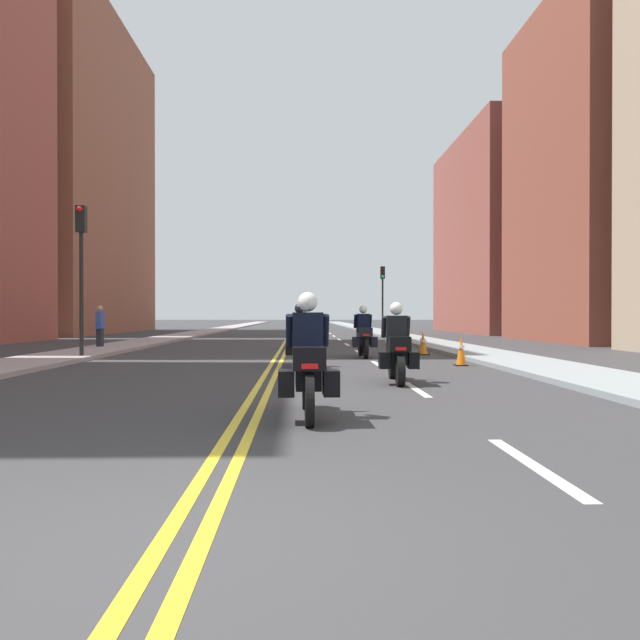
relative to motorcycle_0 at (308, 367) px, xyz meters
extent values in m
plane|color=#363538|center=(-0.79, 43.28, -0.68)|extent=(264.00, 264.00, 0.00)
cube|color=#9F9093|center=(-7.55, 43.28, -0.62)|extent=(2.31, 144.00, 0.12)
cube|color=gray|center=(5.96, 43.28, -0.62)|extent=(2.31, 144.00, 0.12)
cube|color=yellow|center=(-0.91, 43.28, -0.67)|extent=(0.12, 132.00, 0.01)
cube|color=yellow|center=(-0.67, 43.28, -0.67)|extent=(0.12, 132.00, 0.01)
cube|color=silver|center=(2.00, -2.72, -0.67)|extent=(0.14, 2.40, 0.01)
cube|color=silver|center=(2.00, 3.28, -0.67)|extent=(0.14, 2.40, 0.01)
cube|color=silver|center=(2.00, 9.28, -0.67)|extent=(0.14, 2.40, 0.01)
cube|color=silver|center=(2.00, 15.28, -0.67)|extent=(0.14, 2.40, 0.01)
cube|color=silver|center=(2.00, 21.28, -0.67)|extent=(0.14, 2.40, 0.01)
cube|color=silver|center=(2.00, 27.28, -0.67)|extent=(0.14, 2.40, 0.01)
cube|color=silver|center=(2.00, 33.28, -0.67)|extent=(0.14, 2.40, 0.01)
cube|color=silver|center=(2.00, 39.28, -0.67)|extent=(0.14, 2.40, 0.01)
cube|color=silver|center=(2.00, 45.28, -0.67)|extent=(0.14, 2.40, 0.01)
cube|color=silver|center=(2.00, 51.28, -0.67)|extent=(0.14, 2.40, 0.01)
cube|color=brown|center=(15.20, 24.71, 7.95)|extent=(6.22, 12.03, 17.26)
cube|color=brown|center=(-17.66, 41.51, 11.13)|extent=(7.95, 21.70, 23.61)
cube|color=#2D3847|center=(-21.65, 41.51, 5.22)|extent=(0.04, 18.23, 0.90)
cube|color=#2D3847|center=(-21.65, 41.51, 9.55)|extent=(0.04, 18.23, 0.90)
cube|color=#2D3847|center=(-21.65, 41.51, 13.88)|extent=(0.04, 18.23, 0.90)
cube|color=#2D3847|center=(-21.65, 41.51, 18.21)|extent=(0.04, 18.23, 0.90)
cube|color=#984D42|center=(16.70, 42.26, 6.93)|extent=(9.22, 17.98, 15.21)
cube|color=#2D3847|center=(21.33, 42.26, 3.12)|extent=(0.04, 15.10, 0.90)
cube|color=#2D3847|center=(21.33, 42.26, 5.91)|extent=(0.04, 15.10, 0.90)
cube|color=#2D3847|center=(21.33, 42.26, 8.70)|extent=(0.04, 15.10, 0.90)
cube|color=#2D3847|center=(21.33, 42.26, 11.49)|extent=(0.04, 15.10, 0.90)
cylinder|color=black|center=(-0.02, 0.90, -0.35)|extent=(0.12, 0.65, 0.65)
cylinder|color=black|center=(0.01, -0.65, -0.35)|extent=(0.12, 0.65, 0.65)
cube|color=silver|center=(-0.02, 0.90, -0.01)|extent=(0.15, 0.32, 0.04)
cube|color=black|center=(0.00, 0.13, -0.07)|extent=(0.34, 1.18, 0.40)
cube|color=black|center=(0.01, -0.57, 0.15)|extent=(0.41, 0.37, 0.28)
cube|color=red|center=(0.01, -0.76, 0.07)|extent=(0.20, 0.03, 0.06)
cube|color=black|center=(-0.27, -0.35, -0.17)|extent=(0.21, 0.44, 0.32)
cube|color=black|center=(0.29, -0.33, -0.17)|extent=(0.21, 0.44, 0.32)
cube|color=#B2C1CC|center=(-0.01, 0.62, 0.31)|extent=(0.36, 0.13, 0.36)
cube|color=black|center=(0.00, 0.08, 0.42)|extent=(0.40, 0.27, 0.58)
cylinder|color=black|center=(-0.24, 0.22, 0.47)|extent=(0.11, 0.28, 0.45)
cylinder|color=black|center=(0.24, 0.23, 0.47)|extent=(0.11, 0.28, 0.45)
sphere|color=white|center=(0.00, 0.11, 0.85)|extent=(0.26, 0.26, 0.26)
cylinder|color=black|center=(1.85, 5.30, -0.38)|extent=(0.17, 0.61, 0.60)
cylinder|color=black|center=(1.78, 3.74, -0.38)|extent=(0.17, 0.61, 0.60)
cube|color=silver|center=(1.85, 5.30, -0.05)|extent=(0.15, 0.33, 0.04)
cube|color=black|center=(1.82, 4.52, -0.10)|extent=(0.37, 1.19, 0.40)
cube|color=black|center=(1.79, 3.82, 0.12)|extent=(0.42, 0.38, 0.28)
cube|color=red|center=(1.78, 3.63, 0.04)|extent=(0.20, 0.04, 0.06)
cube|color=black|center=(1.52, 4.07, -0.20)|extent=(0.22, 0.45, 0.32)
cube|color=black|center=(2.08, 4.04, -0.20)|extent=(0.22, 0.45, 0.32)
cube|color=#B2C1CC|center=(1.84, 5.02, 0.28)|extent=(0.37, 0.14, 0.36)
cube|color=black|center=(1.82, 4.47, 0.39)|extent=(0.41, 0.28, 0.56)
cylinder|color=black|center=(1.58, 4.63, 0.44)|extent=(0.11, 0.29, 0.45)
cylinder|color=black|center=(2.06, 4.61, 0.44)|extent=(0.11, 0.29, 0.45)
sphere|color=white|center=(1.82, 4.50, 0.81)|extent=(0.26, 0.26, 0.26)
cylinder|color=black|center=(-0.18, 9.32, -0.36)|extent=(0.18, 0.64, 0.63)
cylinder|color=black|center=(-0.10, 7.86, -0.36)|extent=(0.18, 0.64, 0.63)
cube|color=silver|center=(-0.18, 9.32, -0.03)|extent=(0.16, 0.33, 0.04)
cube|color=black|center=(-0.14, 8.59, -0.08)|extent=(0.38, 1.13, 0.40)
cube|color=black|center=(-0.10, 7.93, 0.14)|extent=(0.42, 0.38, 0.28)
cube|color=red|center=(-0.09, 7.74, 0.06)|extent=(0.20, 0.04, 0.06)
cube|color=black|center=(-0.39, 8.13, -0.18)|extent=(0.23, 0.45, 0.32)
cube|color=black|center=(0.17, 8.17, -0.18)|extent=(0.23, 0.45, 0.32)
cube|color=#B2C1CC|center=(-0.16, 9.06, 0.30)|extent=(0.37, 0.14, 0.36)
cube|color=black|center=(-0.13, 8.54, 0.41)|extent=(0.41, 0.28, 0.59)
cylinder|color=black|center=(-0.38, 8.68, 0.46)|extent=(0.12, 0.29, 0.45)
cylinder|color=black|center=(0.10, 8.70, 0.46)|extent=(0.12, 0.29, 0.45)
sphere|color=black|center=(-0.14, 8.57, 0.85)|extent=(0.26, 0.26, 0.26)
cylinder|color=black|center=(1.88, 13.04, -0.35)|extent=(0.12, 0.65, 0.65)
cylinder|color=black|center=(1.91, 11.58, -0.35)|extent=(0.12, 0.65, 0.65)
cube|color=silver|center=(1.88, 13.04, -0.01)|extent=(0.15, 0.32, 0.04)
cube|color=black|center=(1.89, 12.31, -0.07)|extent=(0.34, 1.12, 0.40)
cube|color=black|center=(1.91, 11.65, 0.15)|extent=(0.41, 0.37, 0.28)
cube|color=red|center=(1.91, 11.46, 0.07)|extent=(0.20, 0.03, 0.06)
cube|color=black|center=(1.62, 11.86, -0.17)|extent=(0.21, 0.44, 0.32)
cube|color=black|center=(2.18, 11.87, -0.17)|extent=(0.21, 0.44, 0.32)
cube|color=#B2C1CC|center=(1.88, 12.77, 0.31)|extent=(0.36, 0.13, 0.36)
cube|color=black|center=(1.89, 12.26, 0.42)|extent=(0.41, 0.27, 0.59)
cylinder|color=black|center=(1.65, 12.40, 0.47)|extent=(0.11, 0.28, 0.45)
cylinder|color=black|center=(2.13, 12.41, 0.47)|extent=(0.11, 0.28, 0.45)
sphere|color=white|center=(1.89, 12.29, 0.86)|extent=(0.26, 0.26, 0.26)
cylinder|color=black|center=(0.02, 17.18, -0.35)|extent=(0.14, 0.67, 0.66)
cylinder|color=black|center=(-0.03, 15.67, -0.35)|extent=(0.14, 0.67, 0.66)
cube|color=silver|center=(0.02, 17.18, 0.01)|extent=(0.15, 0.32, 0.04)
cube|color=black|center=(-0.01, 16.42, -0.07)|extent=(0.36, 1.16, 0.40)
cube|color=black|center=(-0.03, 15.74, 0.15)|extent=(0.41, 0.37, 0.28)
cube|color=red|center=(-0.04, 15.55, 0.07)|extent=(0.20, 0.04, 0.06)
cube|color=black|center=(-0.30, 15.98, -0.17)|extent=(0.21, 0.45, 0.32)
cube|color=black|center=(0.26, 15.96, -0.17)|extent=(0.21, 0.45, 0.32)
cube|color=#B2C1CC|center=(0.01, 16.90, 0.31)|extent=(0.36, 0.13, 0.36)
cube|color=black|center=(-0.01, 16.37, 0.43)|extent=(0.41, 0.27, 0.58)
cylinder|color=black|center=(-0.24, 16.53, 0.48)|extent=(0.11, 0.28, 0.45)
cylinder|color=black|center=(0.24, 16.51, 0.48)|extent=(0.11, 0.28, 0.45)
sphere|color=white|center=(-0.01, 16.40, 0.86)|extent=(0.26, 0.26, 0.26)
cube|color=black|center=(4.14, 14.02, -0.66)|extent=(0.33, 0.33, 0.03)
cone|color=orange|center=(4.14, 14.02, -0.26)|extent=(0.27, 0.27, 0.76)
cylinder|color=white|center=(4.14, 14.02, -0.17)|extent=(0.18, 0.18, 0.08)
cube|color=black|center=(4.17, 8.74, -0.66)|extent=(0.33, 0.33, 0.03)
cone|color=orange|center=(4.17, 8.74, -0.26)|extent=(0.26, 0.26, 0.77)
cylinder|color=white|center=(4.17, 8.74, -0.17)|extent=(0.18, 0.18, 0.08)
cube|color=black|center=(4.07, 13.57, -0.66)|extent=(0.37, 0.37, 0.03)
cone|color=orange|center=(4.07, 13.57, -0.30)|extent=(0.30, 0.30, 0.70)
cylinder|color=white|center=(4.07, 13.57, -0.21)|extent=(0.20, 0.20, 0.08)
cylinder|color=black|center=(-6.79, 11.53, 1.29)|extent=(0.12, 0.12, 3.93)
cube|color=black|center=(-6.79, 11.53, 3.60)|extent=(0.28, 0.28, 0.80)
sphere|color=red|center=(-6.79, 11.38, 3.88)|extent=(0.18, 0.18, 0.18)
cylinder|color=black|center=(5.20, 33.76, 1.21)|extent=(0.12, 0.12, 3.77)
cube|color=black|center=(5.20, 33.76, 3.44)|extent=(0.28, 0.28, 0.80)
sphere|color=green|center=(5.20, 33.61, 3.16)|extent=(0.18, 0.18, 0.18)
cube|color=#22252D|center=(-8.00, 17.29, -0.26)|extent=(0.23, 0.30, 0.84)
cube|color=#3752A2|center=(-8.00, 17.29, 0.49)|extent=(0.26, 0.38, 0.66)
sphere|color=tan|center=(-8.00, 17.29, 0.94)|extent=(0.22, 0.22, 0.22)
cube|color=blue|center=(-8.02, 17.07, 0.26)|extent=(0.12, 0.17, 0.24)
camera|label=1|loc=(-0.08, -8.49, 0.68)|focal=36.56mm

